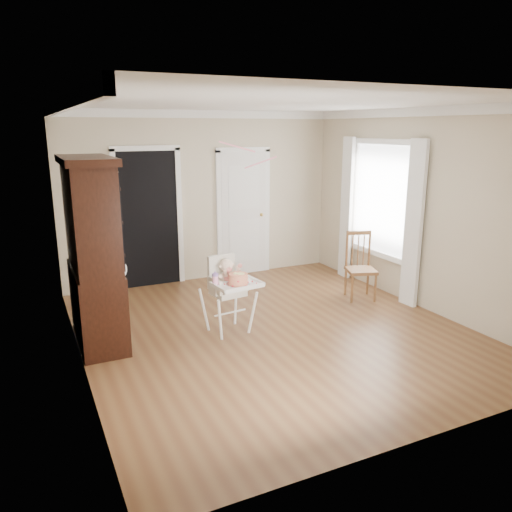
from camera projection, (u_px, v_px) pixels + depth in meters
name	position (u px, v px, depth m)	size (l,w,h in m)	color
floor	(274.00, 330.00, 6.18)	(5.00, 5.00, 0.00)	brown
ceiling	(276.00, 103.00, 5.51)	(5.00, 5.00, 0.00)	white
wall_back	(203.00, 197.00, 8.03)	(4.50, 4.50, 0.00)	beige
wall_left	(72.00, 241.00, 4.91)	(5.00, 5.00, 0.00)	beige
wall_right	(421.00, 210.00, 6.78)	(5.00, 5.00, 0.00)	beige
crown_molding	(276.00, 109.00, 5.52)	(4.50, 5.00, 0.12)	white
doorway	(149.00, 216.00, 7.70)	(1.06, 0.05, 2.22)	black
closet_door	(244.00, 214.00, 8.38)	(0.96, 0.09, 2.13)	white
window_right	(379.00, 207.00, 7.46)	(0.13, 1.84, 2.30)	white
high_chair	(228.00, 286.00, 5.99)	(0.62, 0.74, 0.96)	white
baby	(227.00, 275.00, 5.98)	(0.28, 0.21, 0.39)	beige
cake	(238.00, 279.00, 5.77)	(0.29, 0.29, 0.13)	silver
sippy_cup	(215.00, 279.00, 5.75)	(0.07, 0.07, 0.18)	pink
china_cabinet	(94.00, 253.00, 5.60)	(0.56, 1.27, 2.14)	black
dining_chair	(360.00, 268.00, 7.26)	(0.51, 0.51, 0.97)	brown
streamer	(237.00, 147.00, 6.57)	(0.03, 0.50, 0.02)	pink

